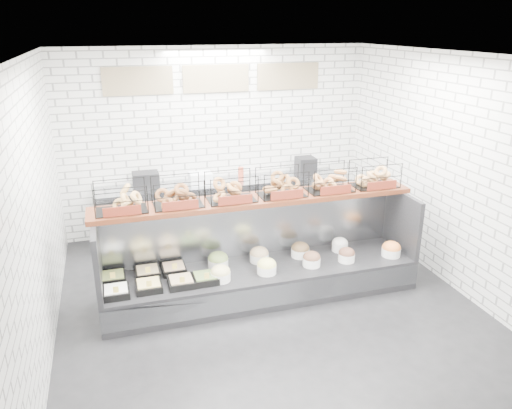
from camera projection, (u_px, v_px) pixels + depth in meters
name	position (u px, v px, depth m)	size (l,w,h in m)	color
ground	(269.00, 306.00, 6.21)	(5.50, 5.50, 0.00)	black
room_shell	(255.00, 133.00, 6.05)	(5.02, 5.51, 3.01)	silver
display_case	(260.00, 270.00, 6.40)	(4.00, 0.90, 1.20)	black
bagel_shelf	(257.00, 188.00, 6.20)	(4.10, 0.50, 0.40)	#401A0D
prep_counter	(223.00, 206.00, 8.23)	(4.00, 0.60, 1.20)	#93969B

